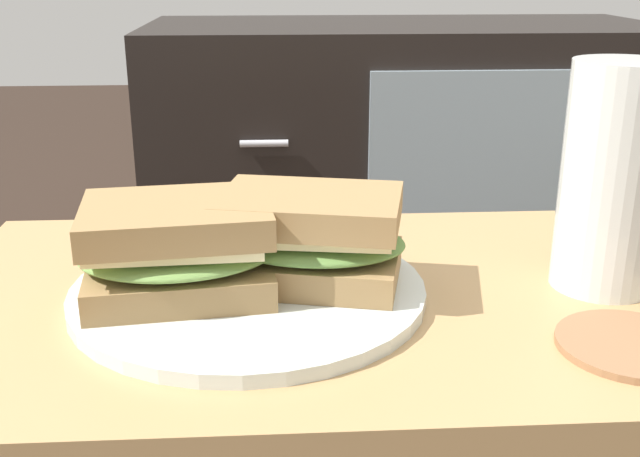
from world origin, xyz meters
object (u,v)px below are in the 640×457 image
plate (249,291)px  sandwich_back (313,237)px  coaster (632,345)px  beer_glass (611,179)px  tv_cabinet (399,172)px  sandwich_front (178,249)px

plate → sandwich_back: 0.06m
sandwich_back → coaster: sandwich_back is taller
plate → sandwich_back: bearing=10.8°
beer_glass → coaster: beer_glass is taller
beer_glass → coaster: 0.13m
tv_cabinet → beer_glass: beer_glass is taller
sandwich_back → coaster: (0.20, -0.10, -0.04)m
beer_glass → coaster: (-0.02, -0.10, -0.08)m
tv_cabinet → coaster: tv_cabinet is taller
tv_cabinet → sandwich_front: 1.04m
sandwich_front → sandwich_back: 0.10m
plate → sandwich_back: sandwich_back is taller
sandwich_back → beer_glass: 0.22m
plate → sandwich_back: (0.05, 0.01, 0.04)m
plate → coaster: 0.26m
plate → sandwich_front: sandwich_front is taller
tv_cabinet → plate: (-0.27, -0.96, 0.17)m
coaster → beer_glass: bearing=78.8°
plate → coaster: (0.25, -0.09, -0.00)m
sandwich_front → beer_glass: (0.31, 0.02, 0.04)m
plate → coaster: plate is taller
plate → tv_cabinet: bearing=74.3°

